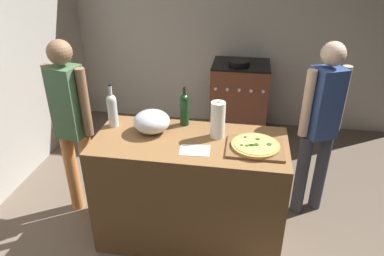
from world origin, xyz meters
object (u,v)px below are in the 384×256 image
(paper_towel_roll, at_px, (218,120))
(wine_bottle_amber, at_px, (184,108))
(person_in_stripes, at_px, (72,122))
(person_in_red, at_px, (321,123))
(pizza, at_px, (255,145))
(stove, at_px, (239,100))
(mixing_bowl, at_px, (152,121))
(wine_bottle_dark, at_px, (112,109))

(paper_towel_roll, distance_m, wine_bottle_amber, 0.32)
(wine_bottle_amber, height_order, person_in_stripes, person_in_stripes)
(person_in_red, bearing_deg, pizza, -134.14)
(stove, bearing_deg, paper_towel_roll, -93.54)
(wine_bottle_amber, bearing_deg, pizza, -27.85)
(mixing_bowl, relative_size, paper_towel_roll, 1.00)
(paper_towel_roll, relative_size, wine_bottle_dark, 0.81)
(mixing_bowl, relative_size, person_in_red, 0.18)
(mixing_bowl, bearing_deg, wine_bottle_dark, 171.76)
(stove, height_order, person_in_red, person_in_red)
(pizza, bearing_deg, paper_towel_roll, 154.21)
(person_in_stripes, height_order, person_in_red, person_in_stripes)
(wine_bottle_dark, height_order, person_in_red, person_in_red)
(paper_towel_roll, bearing_deg, wine_bottle_dark, 176.76)
(person_in_red, bearing_deg, paper_towel_roll, -153.19)
(wine_bottle_amber, bearing_deg, stove, 76.60)
(mixing_bowl, xyz_separation_m, person_in_stripes, (-0.70, 0.08, -0.10))
(pizza, height_order, stove, stove)
(person_in_red, bearing_deg, stove, 116.98)
(paper_towel_roll, distance_m, person_in_stripes, 1.22)
(paper_towel_roll, height_order, wine_bottle_dark, wine_bottle_dark)
(mixing_bowl, bearing_deg, pizza, -9.85)
(wine_bottle_amber, distance_m, person_in_stripes, 0.94)
(pizza, height_order, person_in_red, person_in_red)
(pizza, distance_m, person_in_stripes, 1.50)
(pizza, height_order, person_in_stripes, person_in_stripes)
(pizza, height_order, paper_towel_roll, paper_towel_roll)
(pizza, relative_size, stove, 0.35)
(pizza, xyz_separation_m, mixing_bowl, (-0.78, 0.14, 0.06))
(pizza, height_order, mixing_bowl, mixing_bowl)
(wine_bottle_dark, distance_m, stove, 2.07)
(stove, bearing_deg, wine_bottle_amber, -103.40)
(wine_bottle_dark, distance_m, wine_bottle_amber, 0.56)
(wine_bottle_dark, height_order, wine_bottle_amber, wine_bottle_dark)
(wine_bottle_amber, relative_size, person_in_red, 0.20)
(pizza, relative_size, paper_towel_roll, 1.20)
(stove, bearing_deg, wine_bottle_dark, -118.27)
(wine_bottle_dark, bearing_deg, person_in_stripes, 174.97)
(pizza, bearing_deg, wine_bottle_dark, 170.62)
(stove, bearing_deg, person_in_red, -63.02)
(paper_towel_roll, height_order, stove, paper_towel_roll)
(pizza, relative_size, person_in_stripes, 0.21)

